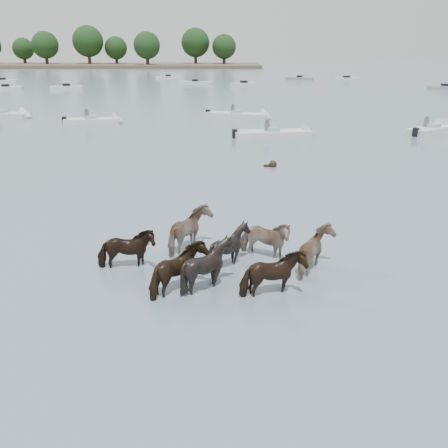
{
  "coord_description": "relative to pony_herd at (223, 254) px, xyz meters",
  "views": [
    {
      "loc": [
        0.36,
        -12.12,
        6.11
      ],
      "look_at": [
        0.22,
        1.45,
        1.1
      ],
      "focal_mm": 38.54,
      "sensor_mm": 36.0,
      "label": 1
    }
  ],
  "objects": [
    {
      "name": "ground",
      "position": [
        -0.21,
        -0.47,
        -0.53
      ],
      "size": [
        400.0,
        400.0,
        0.0
      ],
      "primitive_type": "plane",
      "color": "slate",
      "rests_on": "ground"
    },
    {
      "name": "shoreline",
      "position": [
        -70.21,
        149.53,
        -0.03
      ],
      "size": [
        160.0,
        30.0,
        1.0
      ],
      "primitive_type": "cube",
      "color": "#4C4233",
      "rests_on": "ground"
    },
    {
      "name": "pony_herd",
      "position": [
        0.0,
        0.0,
        0.0
      ],
      "size": [
        7.09,
        4.53,
        1.57
      ],
      "color": "black",
      "rests_on": "ground"
    },
    {
      "name": "swimming_pony",
      "position": [
        2.49,
        12.99,
        -0.43
      ],
      "size": [
        0.72,
        0.44,
        0.44
      ],
      "color": "black",
      "rests_on": "ground"
    },
    {
      "name": "motorboat_a",
      "position": [
        -10.66,
        28.24,
        -0.3
      ],
      "size": [
        5.18,
        2.2,
        1.92
      ],
      "rotation": [
        0.0,
        0.0,
        0.12
      ],
      "color": "silver",
      "rests_on": "ground"
    },
    {
      "name": "motorboat_b",
      "position": [
        4.05,
        22.12,
        -0.31
      ],
      "size": [
        6.18,
        2.49,
        1.92
      ],
      "rotation": [
        0.0,
        0.0,
        0.15
      ],
      "color": "silver",
      "rests_on": "ground"
    },
    {
      "name": "motorboat_c",
      "position": [
        1.64,
        31.67,
        -0.31
      ],
      "size": [
        6.29,
        3.41,
        1.92
      ],
      "rotation": [
        0.0,
        0.0,
        -0.32
      ],
      "color": "silver",
      "rests_on": "ground"
    },
    {
      "name": "motorboat_d",
      "position": [
        15.85,
        24.33,
        -0.3
      ],
      "size": [
        4.76,
        4.47,
        1.92
      ],
      "rotation": [
        0.0,
        0.0,
        0.72
      ],
      "color": "silver",
      "rests_on": "ground"
    },
    {
      "name": "motorboat_f",
      "position": [
        -19.82,
        31.7,
        -0.3
      ],
      "size": [
        5.62,
        2.42,
        1.92
      ],
      "rotation": [
        0.0,
        0.0,
        -0.16
      ],
      "color": "silver",
      "rests_on": "ground"
    },
    {
      "name": "distant_flotilla",
      "position": [
        -0.36,
        75.97,
        -0.27
      ],
      "size": [
        103.42,
        29.69,
        0.93
      ],
      "color": "silver",
      "rests_on": "ground"
    }
  ]
}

